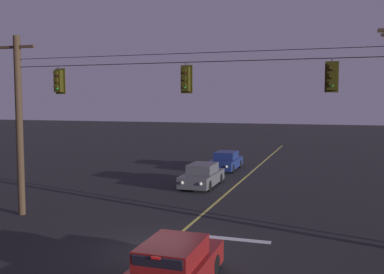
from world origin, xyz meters
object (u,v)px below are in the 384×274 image
at_px(car_waiting_near_lane, 173,267).
at_px(traffic_light_leftmost, 58,81).
at_px(traffic_light_centre, 332,77).
at_px(car_oncoming_lead, 202,176).
at_px(car_oncoming_trailing, 226,161).
at_px(traffic_light_left_inner, 185,79).

bearing_deg(car_waiting_near_lane, traffic_light_leftmost, 143.18).
relative_size(traffic_light_leftmost, car_waiting_near_lane, 0.28).
bearing_deg(traffic_light_centre, car_oncoming_lead, 129.57).
distance_m(car_waiting_near_lane, car_oncoming_trailing, 21.85).
bearing_deg(traffic_light_leftmost, car_waiting_near_lane, -36.82).
xyz_separation_m(traffic_light_left_inner, car_waiting_near_lane, (1.51, -5.53, -5.47)).
relative_size(traffic_light_leftmost, car_oncoming_trailing, 0.28).
bearing_deg(car_oncoming_trailing, traffic_light_leftmost, -103.15).
relative_size(car_oncoming_lead, car_oncoming_trailing, 1.00).
relative_size(traffic_light_leftmost, traffic_light_left_inner, 1.00).
relative_size(traffic_light_left_inner, car_waiting_near_lane, 0.28).
distance_m(traffic_light_left_inner, car_oncoming_trailing, 17.05).
xyz_separation_m(traffic_light_leftmost, traffic_light_left_inner, (5.88, 0.00, 0.00)).
relative_size(car_waiting_near_lane, car_oncoming_lead, 0.98).
bearing_deg(car_oncoming_lead, traffic_light_centre, -50.43).
xyz_separation_m(traffic_light_leftmost, car_oncoming_lead, (3.88, 9.12, -5.47)).
bearing_deg(car_oncoming_lead, car_waiting_near_lane, -76.51).
height_order(traffic_light_left_inner, car_oncoming_trailing, traffic_light_left_inner).
distance_m(traffic_light_leftmost, traffic_light_centre, 11.42).
height_order(traffic_light_left_inner, car_waiting_near_lane, traffic_light_left_inner).
height_order(traffic_light_leftmost, car_waiting_near_lane, traffic_light_leftmost).
bearing_deg(car_waiting_near_lane, car_oncoming_lead, 103.49).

